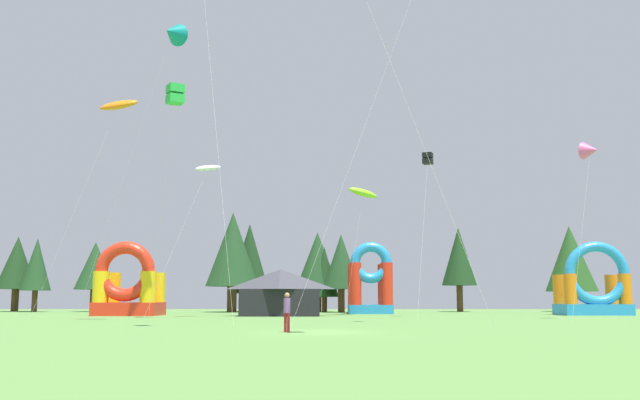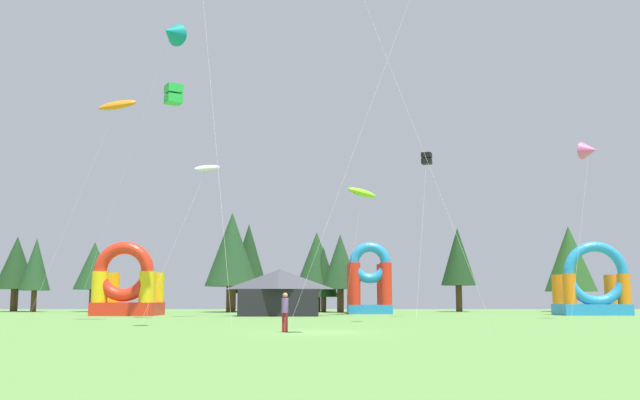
% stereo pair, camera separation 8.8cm
% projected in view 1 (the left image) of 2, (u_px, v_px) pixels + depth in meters
% --- Properties ---
extents(ground_plane, '(120.00, 120.00, 0.00)m').
position_uv_depth(ground_plane, '(320.00, 332.00, 31.32)').
color(ground_plane, '#5B8C42').
extents(kite_black_box, '(2.14, 4.80, 12.93)m').
position_uv_depth(kite_black_box, '(429.00, 159.00, 55.74)').
color(kite_black_box, black).
rests_on(kite_black_box, ground_plane).
extents(kite_white_parafoil, '(5.23, 3.33, 12.11)m').
position_uv_depth(kite_white_parafoil, '(210.00, 168.00, 55.32)').
color(kite_white_parafoil, white).
rests_on(kite_white_parafoil, ground_plane).
extents(kite_teal_delta, '(8.82, 4.55, 22.95)m').
position_uv_depth(kite_teal_delta, '(174.00, 33.00, 54.74)').
color(kite_teal_delta, '#0C7F7A').
rests_on(kite_teal_delta, ground_plane).
extents(kite_lime_parafoil, '(3.37, 2.97, 11.26)m').
position_uv_depth(kite_lime_parafoil, '(364.00, 193.00, 61.33)').
color(kite_lime_parafoil, '#8CD826').
rests_on(kite_lime_parafoil, ground_plane).
extents(kite_pink_delta, '(3.57, 3.11, 12.62)m').
position_uv_depth(kite_pink_delta, '(592.00, 150.00, 50.05)').
color(kite_pink_delta, '#EA599E').
rests_on(kite_pink_delta, ground_plane).
extents(kite_green_box, '(2.33, 3.56, 12.60)m').
position_uv_depth(kite_green_box, '(176.00, 95.00, 36.82)').
color(kite_green_box, green).
rests_on(kite_green_box, ground_plane).
extents(kite_orange_parafoil, '(6.91, 1.35, 15.14)m').
position_uv_depth(kite_orange_parafoil, '(120.00, 105.00, 47.70)').
color(kite_orange_parafoil, orange).
rests_on(kite_orange_parafoil, ground_plane).
extents(person_midfield, '(0.41, 0.41, 1.76)m').
position_uv_depth(person_midfield, '(288.00, 309.00, 31.38)').
color(person_midfield, '#B21E26').
rests_on(person_midfield, ground_plane).
extents(inflatable_blue_arch, '(5.77, 3.90, 6.31)m').
position_uv_depth(inflatable_blue_arch, '(596.00, 290.00, 60.79)').
color(inflatable_blue_arch, '#268CD8').
rests_on(inflatable_blue_arch, ground_plane).
extents(inflatable_yellow_castle, '(5.30, 4.77, 6.22)m').
position_uv_depth(inflatable_yellow_castle, '(129.00, 290.00, 59.76)').
color(inflatable_yellow_castle, red).
rests_on(inflatable_yellow_castle, ground_plane).
extents(inflatable_orange_dome, '(4.06, 4.45, 6.65)m').
position_uv_depth(inflatable_orange_dome, '(371.00, 286.00, 66.34)').
color(inflatable_orange_dome, '#268CD8').
rests_on(inflatable_orange_dome, ground_plane).
extents(festival_tent, '(6.52, 4.35, 3.87)m').
position_uv_depth(festival_tent, '(282.00, 292.00, 58.69)').
color(festival_tent, black).
rests_on(festival_tent, ground_plane).
extents(tree_row_2, '(4.31, 4.31, 8.17)m').
position_uv_depth(tree_row_2, '(19.00, 263.00, 76.87)').
color(tree_row_2, '#4C331E').
rests_on(tree_row_2, ground_plane).
extents(tree_row_3, '(3.16, 3.16, 7.82)m').
position_uv_depth(tree_row_3, '(38.00, 265.00, 74.87)').
color(tree_row_3, '#4C331E').
rests_on(tree_row_3, ground_plane).
extents(tree_row_4, '(4.21, 4.21, 7.47)m').
position_uv_depth(tree_row_4, '(96.00, 266.00, 75.71)').
color(tree_row_4, '#4C331E').
rests_on(tree_row_4, ground_plane).
extents(tree_row_5, '(5.54, 5.54, 10.43)m').
position_uv_depth(tree_row_5, '(234.00, 250.00, 73.78)').
color(tree_row_5, '#4C331E').
rests_on(tree_row_5, ground_plane).
extents(tree_row_6, '(4.51, 4.51, 9.57)m').
position_uv_depth(tree_row_6, '(251.00, 259.00, 76.95)').
color(tree_row_6, '#4C331E').
rests_on(tree_row_6, ground_plane).
extents(tree_row_7, '(4.49, 4.49, 8.46)m').
position_uv_depth(tree_row_7, '(319.00, 260.00, 74.95)').
color(tree_row_7, '#4C331E').
rests_on(tree_row_7, ground_plane).
extents(tree_row_8, '(3.02, 3.02, 6.80)m').
position_uv_depth(tree_row_8, '(326.00, 272.00, 73.90)').
color(tree_row_8, '#4C331E').
rests_on(tree_row_8, ground_plane).
extents(tree_row_9, '(3.84, 3.84, 8.03)m').
position_uv_depth(tree_row_9, '(342.00, 262.00, 72.46)').
color(tree_row_9, '#4C331E').
rests_on(tree_row_9, ground_plane).
extents(tree_row_10, '(3.73, 3.73, 8.98)m').
position_uv_depth(tree_row_10, '(460.00, 257.00, 75.43)').
color(tree_row_10, '#4C331E').
rests_on(tree_row_10, ground_plane).
extents(tree_row_11, '(5.48, 5.48, 9.25)m').
position_uv_depth(tree_row_11, '(572.00, 259.00, 76.21)').
color(tree_row_11, '#4C331E').
rests_on(tree_row_11, ground_plane).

